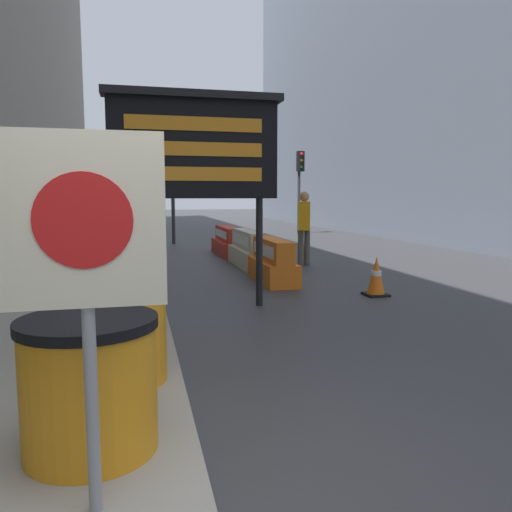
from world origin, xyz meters
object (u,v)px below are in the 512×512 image
(barrel_drum_foreground, at_px, (90,384))
(barrel_drum_back, at_px, (113,304))
(message_board, at_px, (194,149))
(traffic_light_near_curb, at_px, (172,145))
(pedestrian_worker, at_px, (304,222))
(barrel_drum_middle, at_px, (118,333))
(traffic_light_far_side, at_px, (300,174))
(warning_sign, at_px, (85,248))
(jersey_barrier_cream, at_px, (247,250))
(jersey_barrier_red_striped, at_px, (228,242))
(traffic_cone_mid, at_px, (376,277))
(traffic_cone_near, at_px, (261,239))
(jersey_barrier_orange_near, at_px, (273,263))
(traffic_cone_far, at_px, (246,244))

(barrel_drum_foreground, xyz_separation_m, barrel_drum_back, (0.03, 2.19, 0.00))
(barrel_drum_foreground, height_order, message_board, message_board)
(barrel_drum_back, bearing_deg, traffic_light_near_curb, 82.98)
(pedestrian_worker, bearing_deg, barrel_drum_middle, -10.54)
(traffic_light_far_side, bearing_deg, warning_sign, -111.17)
(jersey_barrier_cream, height_order, jersey_barrier_red_striped, jersey_barrier_cream)
(barrel_drum_back, distance_m, traffic_cone_mid, 4.54)
(traffic_light_far_side, bearing_deg, barrel_drum_foreground, -112.04)
(message_board, xyz_separation_m, traffic_cone_near, (2.80, 7.47, -1.91))
(message_board, height_order, jersey_barrier_red_striped, message_board)
(jersey_barrier_cream, bearing_deg, barrel_drum_middle, -110.15)
(jersey_barrier_orange_near, height_order, traffic_cone_far, jersey_barrier_orange_near)
(traffic_cone_mid, bearing_deg, barrel_drum_middle, -140.08)
(traffic_light_near_curb, bearing_deg, warning_sign, -95.54)
(message_board, distance_m, traffic_cone_mid, 3.53)
(barrel_drum_middle, distance_m, pedestrian_worker, 8.01)
(traffic_cone_far, bearing_deg, message_board, -108.91)
(jersey_barrier_orange_near, relative_size, jersey_barrier_red_striped, 0.81)
(jersey_barrier_orange_near, relative_size, jersey_barrier_cream, 0.83)
(jersey_barrier_orange_near, xyz_separation_m, jersey_barrier_cream, (0.00, 2.23, 0.00))
(traffic_cone_mid, bearing_deg, pedestrian_worker, 89.45)
(barrel_drum_back, xyz_separation_m, traffic_cone_near, (3.86, 9.37, -0.18))
(traffic_cone_near, xyz_separation_m, traffic_light_far_side, (3.17, 5.87, 2.21))
(traffic_cone_far, xyz_separation_m, traffic_light_near_curb, (-1.61, 4.05, 2.94))
(message_board, bearing_deg, pedestrian_worker, 53.17)
(jersey_barrier_orange_near, relative_size, pedestrian_worker, 1.01)
(barrel_drum_foreground, xyz_separation_m, traffic_light_near_curb, (1.48, 14.01, 2.77))
(jersey_barrier_red_striped, relative_size, traffic_cone_far, 3.00)
(message_board, height_order, pedestrian_worker, message_board)
(traffic_light_near_curb, relative_size, traffic_light_far_side, 1.31)
(barrel_drum_middle, relative_size, traffic_cone_near, 1.14)
(traffic_cone_near, xyz_separation_m, traffic_light_near_curb, (-2.40, 2.45, 2.95))
(traffic_cone_near, bearing_deg, message_board, -110.57)
(barrel_drum_middle, xyz_separation_m, traffic_cone_far, (2.98, 8.87, -0.17))
(jersey_barrier_cream, height_order, traffic_light_near_curb, traffic_light_near_curb)
(jersey_barrier_orange_near, height_order, jersey_barrier_red_striped, jersey_barrier_orange_near)
(traffic_cone_near, distance_m, traffic_cone_mid, 7.21)
(barrel_drum_back, bearing_deg, traffic_light_far_side, 65.24)
(jersey_barrier_cream, relative_size, jersey_barrier_red_striped, 0.97)
(traffic_cone_near, height_order, traffic_cone_far, traffic_cone_far)
(jersey_barrier_red_striped, height_order, traffic_light_far_side, traffic_light_far_side)
(jersey_barrier_red_striped, xyz_separation_m, traffic_cone_near, (1.15, 0.89, 0.00))
(barrel_drum_foreground, height_order, warning_sign, warning_sign)
(barrel_drum_foreground, xyz_separation_m, warning_sign, (0.06, -0.63, 0.85))
(jersey_barrier_red_striped, distance_m, traffic_light_near_curb, 4.63)
(barrel_drum_back, relative_size, traffic_cone_far, 1.10)
(warning_sign, relative_size, traffic_light_near_curb, 0.38)
(traffic_cone_far, height_order, pedestrian_worker, pedestrian_worker)
(pedestrian_worker, bearing_deg, barrel_drum_back, -15.52)
(message_board, xyz_separation_m, jersey_barrier_orange_near, (1.66, 1.92, -1.90))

